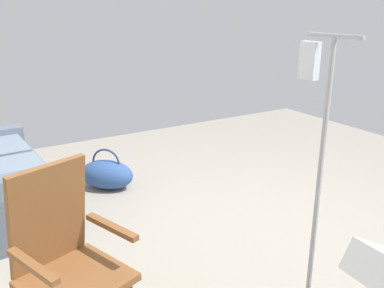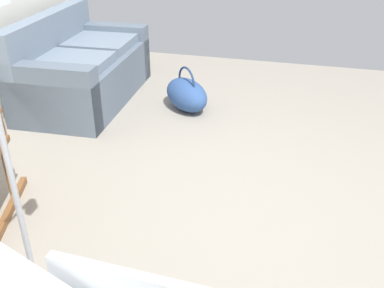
% 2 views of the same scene
% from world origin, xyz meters
% --- Properties ---
extents(ground_plane, '(6.48, 6.48, 0.00)m').
position_xyz_m(ground_plane, '(0.00, 0.00, 0.00)').
color(ground_plane, gray).
extents(rocking_chair, '(0.87, 0.69, 1.05)m').
position_xyz_m(rocking_chair, '(-0.36, 1.73, 0.50)').
color(rocking_chair, brown).
rests_on(rocking_chair, ground).
extents(duffel_bag, '(0.62, 0.62, 0.43)m').
position_xyz_m(duffel_bag, '(1.56, 0.83, 0.15)').
color(duffel_bag, '#2D4C84').
rests_on(duffel_bag, ground).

